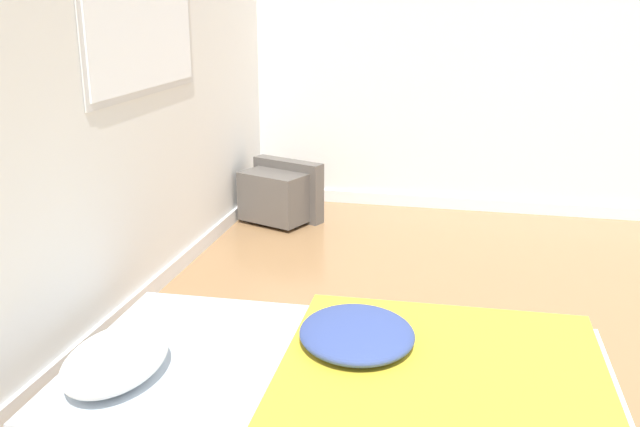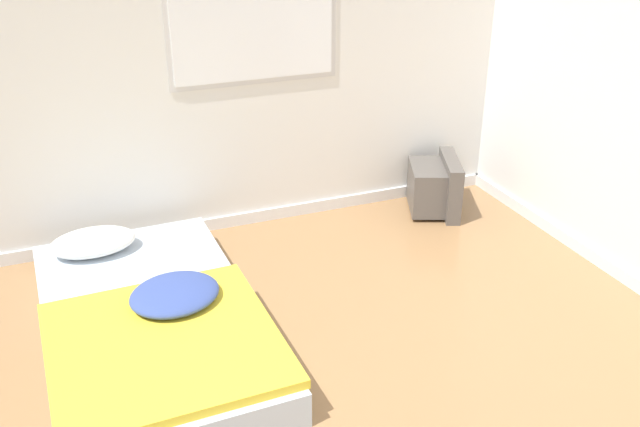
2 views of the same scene
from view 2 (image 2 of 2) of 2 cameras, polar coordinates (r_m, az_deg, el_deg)
wall_back at (r=4.75m, az=-14.54°, el=12.11°), size 7.71×0.08×2.60m
mattress_bed at (r=4.05m, az=-13.41°, el=-8.29°), size 1.15×2.02×0.34m
crt_tv at (r=5.44m, az=9.25°, el=2.18°), size 0.51×0.59×0.42m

